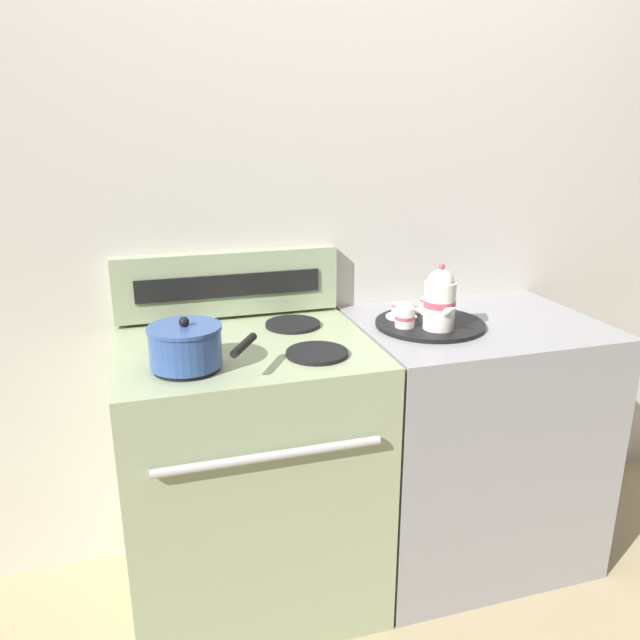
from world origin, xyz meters
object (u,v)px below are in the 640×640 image
at_px(serving_tray, 430,324).
at_px(creamer_jug, 405,317).
at_px(teapot, 440,299).
at_px(stove, 250,474).
at_px(teacup_left, 402,311).
at_px(saucepan, 186,345).
at_px(teacup_right, 430,305).

height_order(serving_tray, creamer_jug, creamer_jug).
relative_size(teapot, creamer_jug, 3.27).
height_order(stove, teapot, teapot).
relative_size(teacup_left, creamer_jug, 1.62).
relative_size(saucepan, teacup_left, 2.75).
height_order(saucepan, teacup_left, saucepan).
bearing_deg(saucepan, serving_tray, 10.72).
relative_size(stove, teacup_left, 8.54).
distance_m(saucepan, creamer_jug, 0.71).
bearing_deg(teacup_left, creamer_jug, -108.05).
height_order(saucepan, teacup_right, saucepan).
distance_m(teacup_left, teacup_right, 0.12).
bearing_deg(serving_tray, creamer_jug, -167.80).
bearing_deg(saucepan, teapot, 5.78).
distance_m(serving_tray, teacup_right, 0.12).
xyz_separation_m(saucepan, serving_tray, (0.80, 0.15, -0.06)).
xyz_separation_m(serving_tray, creamer_jug, (-0.10, -0.02, 0.04)).
height_order(teacup_left, creamer_jug, creamer_jug).
bearing_deg(serving_tray, stove, -179.06).
distance_m(saucepan, teacup_right, 0.88).
xyz_separation_m(teapot, creamer_jug, (-0.09, 0.05, -0.06)).
bearing_deg(teacup_right, teapot, -107.84).
relative_size(saucepan, creamer_jug, 4.47).
distance_m(stove, creamer_jug, 0.71).
bearing_deg(teacup_left, serving_tray, -45.87).
xyz_separation_m(saucepan, teacup_right, (0.85, 0.25, -0.03)).
bearing_deg(saucepan, creamer_jug, 10.50).
bearing_deg(stove, teapot, -5.68).
height_order(saucepan, creamer_jug, saucepan).
distance_m(stove, teacup_left, 0.73).
bearing_deg(teapot, stove, 174.32).
height_order(stove, teacup_right, teacup_right).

